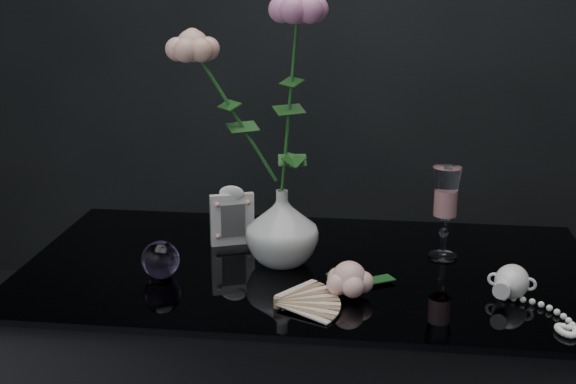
% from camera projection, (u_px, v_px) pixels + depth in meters
% --- Properties ---
extents(vase, '(0.16, 0.16, 0.14)m').
position_uv_depth(vase, '(282.00, 227.00, 1.48)').
color(vase, silver).
rests_on(vase, table).
extents(wine_glass, '(0.06, 0.06, 0.18)m').
position_uv_depth(wine_glass, '(445.00, 213.00, 1.50)').
color(wine_glass, white).
rests_on(wine_glass, table).
extents(picture_frame, '(0.11, 0.10, 0.12)m').
position_uv_depth(picture_frame, '(232.00, 215.00, 1.58)').
color(picture_frame, white).
rests_on(picture_frame, table).
extents(paperweight, '(0.09, 0.09, 0.07)m').
position_uv_depth(paperweight, '(161.00, 260.00, 1.42)').
color(paperweight, '#A781D3').
rests_on(paperweight, table).
extents(paper_fan, '(0.22, 0.18, 0.02)m').
position_uv_depth(paper_fan, '(277.00, 302.00, 1.31)').
color(paper_fan, '#FFF1CB').
rests_on(paper_fan, table).
extents(loose_rose, '(0.14, 0.18, 0.06)m').
position_uv_depth(loose_rose, '(349.00, 279.00, 1.35)').
color(loose_rose, '#FFB4A4').
rests_on(loose_rose, table).
extents(pearl_jar, '(0.25, 0.25, 0.06)m').
position_uv_depth(pearl_jar, '(512.00, 280.00, 1.34)').
color(pearl_jar, white).
rests_on(pearl_jar, table).
extents(roses, '(0.26, 0.12, 0.41)m').
position_uv_depth(roses, '(259.00, 90.00, 1.41)').
color(roses, '#F0AA96').
rests_on(roses, vase).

